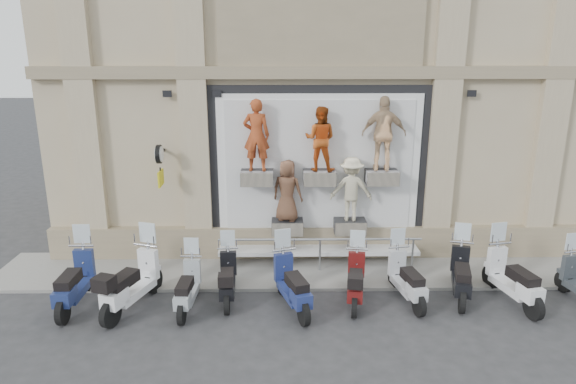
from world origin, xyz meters
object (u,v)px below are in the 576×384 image
Objects in this scene: guard_rail at (320,256)px; clock_sign_bracket at (160,160)px; scooter_b at (131,272)px; scooter_i at (514,268)px; scooter_f at (356,271)px; scooter_c at (187,279)px; scooter_g at (407,270)px; scooter_a at (74,271)px; scooter_h at (462,265)px; scooter_d at (227,270)px; scooter_e at (292,275)px.

clock_sign_bracket is (-3.90, 0.47, 2.34)m from guard_rail.
scooter_i is at bearing 20.29° from scooter_b.
scooter_f is 3.43m from scooter_i.
scooter_g is (4.77, 0.29, 0.04)m from scooter_c.
scooter_a reaches higher than scooter_g.
clock_sign_bracket is 6.36m from scooter_g.
scooter_h is (2.39, 0.19, 0.04)m from scooter_f.
scooter_h is at bearing -3.76° from scooter_g.
scooter_i is (2.30, -0.11, 0.07)m from scooter_g.
scooter_b is 5.96m from scooter_g.
clock_sign_bracket is 3.27m from scooter_d.
scooter_a reaches higher than scooter_f.
clock_sign_bracket is 3.23m from scooter_a.
scooter_f is (1.40, 0.27, -0.06)m from scooter_e.
scooter_h is (7.21, 0.42, -0.09)m from scooter_b.
scooter_b reaches higher than scooter_d.
scooter_c is at bearing -166.68° from scooter_f.
scooter_e is (4.69, -0.16, -0.03)m from scooter_a.
scooter_d is 0.87× the size of scooter_i.
scooter_e is (-0.73, -1.76, 0.33)m from guard_rail.
scooter_g is 2.30m from scooter_i.
scooter_e is at bearing -2.32° from scooter_a.
scooter_e is 3.82m from scooter_h.
clock_sign_bracket is at bearing 153.34° from scooter_i.
scooter_e is at bearing -159.77° from scooter_f.
scooter_e is 1.07× the size of scooter_g.
guard_rail is at bearing 28.61° from scooter_d.
scooter_d is 1.49m from scooter_e.
scooter_g reaches higher than guard_rail.
scooter_i reaches higher than scooter_g.
clock_sign_bracket reaches higher than scooter_a.
scooter_d is at bearing -45.88° from clock_sign_bracket.
scooter_g is at bearing -158.26° from scooter_h.
scooter_d is at bearing 30.15° from scooter_b.
guard_rail is 2.54m from scooter_d.
clock_sign_bracket is 0.50× the size of scooter_i.
clock_sign_bracket reaches higher than guard_rail.
scooter_a is 1.17× the size of scooter_c.
clock_sign_bracket is 0.56× the size of scooter_f.
scooter_e is 1.09× the size of scooter_f.
scooter_b is (-0.24, -2.20, -1.93)m from clock_sign_bracket.
scooter_h reaches higher than guard_rail.
scooter_f is at bearing 166.39° from scooter_i.
scooter_b is at bearing 161.49° from scooter_e.
scooter_a is 0.95× the size of scooter_b.
guard_rail is 2.74× the size of scooter_g.
scooter_f is 0.98× the size of scooter_g.
scooter_g is at bearing -18.58° from clock_sign_bracket.
scooter_b reaches higher than scooter_c.
scooter_d is 5.21m from scooter_h.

